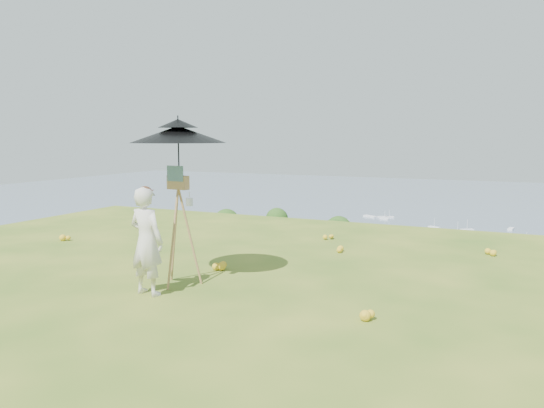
% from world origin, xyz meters
% --- Properties ---
extents(ground, '(14.00, 14.00, 0.00)m').
position_xyz_m(ground, '(0.00, 0.00, 0.00)').
color(ground, '#3C691E').
rests_on(ground, ground).
extents(shoreline_tier, '(170.00, 28.00, 8.00)m').
position_xyz_m(shoreline_tier, '(0.00, 75.00, -36.00)').
color(shoreline_tier, gray).
rests_on(shoreline_tier, bay_water).
extents(bay_water, '(700.00, 700.00, 0.00)m').
position_xyz_m(bay_water, '(0.00, 240.00, -34.00)').
color(bay_water, slate).
rests_on(bay_water, ground).
extents(peninsula, '(90.00, 60.00, 12.00)m').
position_xyz_m(peninsula, '(-75.00, 155.00, -29.00)').
color(peninsula, '#153C10').
rests_on(peninsula, bay_water).
extents(slope_trees, '(110.00, 50.00, 6.00)m').
position_xyz_m(slope_trees, '(0.00, 35.00, -15.00)').
color(slope_trees, '#284F17').
rests_on(slope_trees, forest_slope).
extents(harbor_town, '(110.00, 22.00, 5.00)m').
position_xyz_m(harbor_town, '(0.00, 75.00, -29.50)').
color(harbor_town, silver).
rests_on(harbor_town, shoreline_tier).
extents(moored_boats, '(140.00, 140.00, 0.70)m').
position_xyz_m(moored_boats, '(-12.50, 161.00, -33.65)').
color(moored_boats, white).
rests_on(moored_boats, bay_water).
extents(wildflowers, '(10.00, 10.50, 0.12)m').
position_xyz_m(wildflowers, '(0.00, 0.25, 0.06)').
color(wildflowers, gold).
rests_on(wildflowers, ground).
extents(painter, '(0.58, 0.41, 1.49)m').
position_xyz_m(painter, '(-0.08, -0.23, 0.75)').
color(painter, silver).
rests_on(painter, ground).
extents(field_easel, '(0.73, 0.73, 1.75)m').
position_xyz_m(field_easel, '(0.04, 0.37, 0.88)').
color(field_easel, olive).
rests_on(field_easel, ground).
extents(sun_umbrella, '(1.42, 1.42, 1.02)m').
position_xyz_m(sun_umbrella, '(0.04, 0.40, 1.95)').
color(sun_umbrella, black).
rests_on(sun_umbrella, field_easel).
extents(painter_cap, '(0.21, 0.24, 0.10)m').
position_xyz_m(painter_cap, '(-0.08, -0.23, 1.45)').
color(painter_cap, '#D47482').
rests_on(painter_cap, painter).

